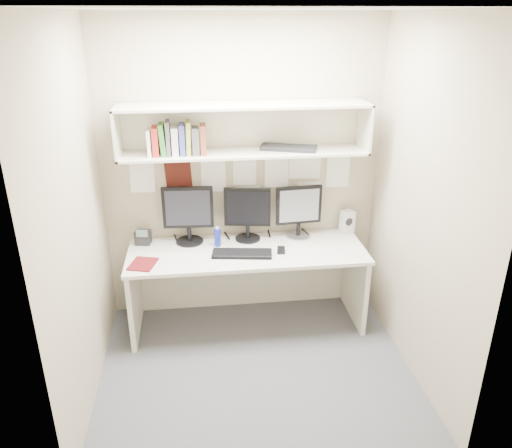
{
  "coord_description": "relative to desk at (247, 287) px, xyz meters",
  "views": [
    {
      "loc": [
        -0.39,
        -3.13,
        2.57
      ],
      "look_at": [
        0.04,
        0.35,
        1.09
      ],
      "focal_mm": 35.0,
      "sensor_mm": 36.0,
      "label": 1
    }
  ],
  "objects": [
    {
      "name": "wall_back",
      "position": [
        0.0,
        0.35,
        0.93
      ],
      "size": [
        2.4,
        0.02,
        2.6
      ],
      "primitive_type": "cube",
      "color": "tan",
      "rests_on": "ground"
    },
    {
      "name": "pinned_papers",
      "position": [
        0.0,
        0.34,
        0.88
      ],
      "size": [
        1.92,
        0.01,
        0.48
      ],
      "primitive_type": null,
      "color": "white",
      "rests_on": "wall_back"
    },
    {
      "name": "speaker",
      "position": [
        0.94,
        0.25,
        0.47
      ],
      "size": [
        0.13,
        0.14,
        0.21
      ],
      "rotation": [
        0.0,
        0.0,
        0.33
      ],
      "color": "silver",
      "rests_on": "desk"
    },
    {
      "name": "maroon_notebook",
      "position": [
        -0.85,
        -0.17,
        0.37
      ],
      "size": [
        0.25,
        0.28,
        0.01
      ],
      "primitive_type": "cube",
      "rotation": [
        0.0,
        0.0,
        -0.28
      ],
      "color": "#5A0F12",
      "rests_on": "desk"
    },
    {
      "name": "blue_bottle",
      "position": [
        -0.24,
        0.1,
        0.45
      ],
      "size": [
        0.06,
        0.06,
        0.17
      ],
      "color": "#162497",
      "rests_on": "desk"
    },
    {
      "name": "monitor_center",
      "position": [
        0.03,
        0.22,
        0.62
      ],
      "size": [
        0.4,
        0.22,
        0.47
      ],
      "rotation": [
        0.0,
        0.0,
        -0.17
      ],
      "color": "black",
      "rests_on": "desk"
    },
    {
      "name": "mouse",
      "position": [
        0.28,
        -0.08,
        0.38
      ],
      "size": [
        0.08,
        0.11,
        0.03
      ],
      "primitive_type": "cube",
      "rotation": [
        0.0,
        0.0,
        -0.17
      ],
      "color": "black",
      "rests_on": "desk"
    },
    {
      "name": "hutch_tray",
      "position": [
        0.37,
        0.17,
        1.19
      ],
      "size": [
        0.49,
        0.31,
        0.03
      ],
      "primitive_type": "cube",
      "rotation": [
        0.0,
        0.0,
        -0.33
      ],
      "color": "black",
      "rests_on": "overhead_hutch"
    },
    {
      "name": "desk",
      "position": [
        0.0,
        0.0,
        0.0
      ],
      "size": [
        2.0,
        0.7,
        0.73
      ],
      "color": "silver",
      "rests_on": "floor"
    },
    {
      "name": "floor",
      "position": [
        0.0,
        -0.65,
        -0.37
      ],
      "size": [
        2.4,
        2.0,
        0.01
      ],
      "primitive_type": "cube",
      "color": "#47474C",
      "rests_on": "ground"
    },
    {
      "name": "wall_right",
      "position": [
        1.2,
        -0.65,
        0.93
      ],
      "size": [
        0.02,
        2.0,
        2.6
      ],
      "primitive_type": "cube",
      "color": "tan",
      "rests_on": "ground"
    },
    {
      "name": "monitor_left",
      "position": [
        -0.48,
        0.22,
        0.64
      ],
      "size": [
        0.43,
        0.24,
        0.5
      ],
      "rotation": [
        0.0,
        0.0,
        -0.06
      ],
      "color": "black",
      "rests_on": "desk"
    },
    {
      "name": "desk_phone",
      "position": [
        -0.88,
        0.23,
        0.42
      ],
      "size": [
        0.14,
        0.13,
        0.15
      ],
      "rotation": [
        0.0,
        0.0,
        -0.16
      ],
      "color": "black",
      "rests_on": "desk"
    },
    {
      "name": "wall_left",
      "position": [
        -1.2,
        -0.65,
        0.93
      ],
      "size": [
        0.02,
        2.0,
        2.6
      ],
      "primitive_type": "cube",
      "color": "tan",
      "rests_on": "ground"
    },
    {
      "name": "ceiling",
      "position": [
        0.0,
        -0.65,
        2.23
      ],
      "size": [
        2.4,
        2.0,
        0.01
      ],
      "primitive_type": "cube",
      "color": "white",
      "rests_on": "ground"
    },
    {
      "name": "keyboard",
      "position": [
        -0.05,
        -0.1,
        0.38
      ],
      "size": [
        0.51,
        0.24,
        0.02
      ],
      "primitive_type": "cube",
      "rotation": [
        0.0,
        0.0,
        -0.14
      ],
      "color": "black",
      "rests_on": "desk"
    },
    {
      "name": "wall_front",
      "position": [
        0.0,
        -1.65,
        0.93
      ],
      "size": [
        2.4,
        0.02,
        2.6
      ],
      "primitive_type": "cube",
      "color": "tan",
      "rests_on": "ground"
    },
    {
      "name": "monitor_right",
      "position": [
        0.48,
        0.22,
        0.62
      ],
      "size": [
        0.4,
        0.22,
        0.47
      ],
      "rotation": [
        0.0,
        0.0,
        0.08
      ],
      "color": "#A5A5AA",
      "rests_on": "desk"
    },
    {
      "name": "book_stack",
      "position": [
        -0.53,
        0.13,
        1.29
      ],
      "size": [
        0.46,
        0.17,
        0.27
      ],
      "color": "white",
      "rests_on": "overhead_hutch"
    },
    {
      "name": "overhead_hutch",
      "position": [
        0.0,
        0.21,
        1.35
      ],
      "size": [
        2.0,
        0.38,
        0.4
      ],
      "color": "beige",
      "rests_on": "wall_back"
    }
  ]
}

